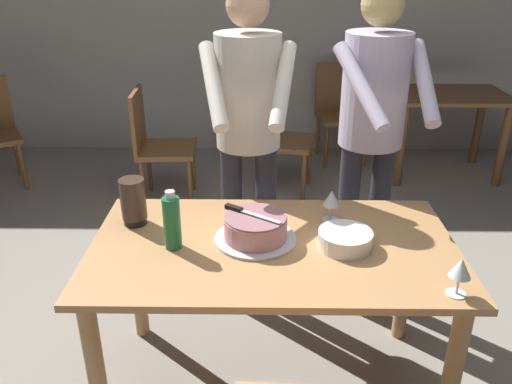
{
  "coord_description": "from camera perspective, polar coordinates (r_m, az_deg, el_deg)",
  "views": [
    {
      "loc": [
        -0.05,
        -1.85,
        1.84
      ],
      "look_at": [
        -0.07,
        0.18,
        0.9
      ],
      "focal_mm": 36.59,
      "sensor_mm": 36.0,
      "label": 1
    }
  ],
  "objects": [
    {
      "name": "person_cutting_cake",
      "position": [
        2.6,
        -0.85,
        7.68
      ],
      "size": [
        0.47,
        0.56,
        1.72
      ],
      "color": "#2D2D38",
      "rests_on": "ground_plane"
    },
    {
      "name": "background_table",
      "position": [
        4.87,
        20.01,
        8.27
      ],
      "size": [
        1.0,
        0.7,
        0.74
      ],
      "color": "brown",
      "rests_on": "ground_plane"
    },
    {
      "name": "back_wall",
      "position": [
        5.15,
        1.34,
        19.31
      ],
      "size": [
        10.0,
        0.12,
        2.7
      ],
      "primitive_type": "cube",
      "color": "#BCB7AD",
      "rests_on": "ground_plane"
    },
    {
      "name": "wine_glass_far",
      "position": [
        1.93,
        21.47,
        -7.86
      ],
      "size": [
        0.08,
        0.08,
        0.14
      ],
      "color": "silver",
      "rests_on": "main_dining_table"
    },
    {
      "name": "background_chair_0",
      "position": [
        4.15,
        -10.83,
        5.37
      ],
      "size": [
        0.46,
        0.46,
        0.9
      ],
      "color": "brown",
      "rests_on": "ground_plane"
    },
    {
      "name": "water_bottle",
      "position": [
        2.09,
        -9.17,
        -3.26
      ],
      "size": [
        0.07,
        0.07,
        0.25
      ],
      "color": "#1E6B38",
      "rests_on": "main_dining_table"
    },
    {
      "name": "background_chair_1",
      "position": [
        5.05,
        9.25,
        8.98
      ],
      "size": [
        0.49,
        0.49,
        0.9
      ],
      "color": "brown",
      "rests_on": "ground_plane"
    },
    {
      "name": "person_standing_beside",
      "position": [
        2.68,
        12.62,
        7.64
      ],
      "size": [
        0.47,
        0.58,
        1.72
      ],
      "color": "#2D2D38",
      "rests_on": "ground_plane"
    },
    {
      "name": "wine_glass_near",
      "position": [
        2.31,
        8.25,
        -0.79
      ],
      "size": [
        0.08,
        0.08,
        0.14
      ],
      "color": "silver",
      "rests_on": "main_dining_table"
    },
    {
      "name": "background_chair_2",
      "position": [
        4.27,
        2.24,
        6.34
      ],
      "size": [
        0.52,
        0.52,
        0.9
      ],
      "color": "brown",
      "rests_on": "ground_plane"
    },
    {
      "name": "main_dining_table",
      "position": [
        2.21,
        1.84,
        -8.33
      ],
      "size": [
        1.5,
        0.84,
        0.75
      ],
      "color": "tan",
      "rests_on": "ground_plane"
    },
    {
      "name": "hurricane_lamp",
      "position": [
        2.31,
        -13.26,
        -1.01
      ],
      "size": [
        0.11,
        0.11,
        0.21
      ],
      "color": "black",
      "rests_on": "main_dining_table"
    },
    {
      "name": "ground_plane",
      "position": [
        2.61,
        1.64,
        -20.07
      ],
      "size": [
        14.0,
        14.0,
        0.0
      ],
      "primitive_type": "plane",
      "color": "gray"
    },
    {
      "name": "plate_stack",
      "position": [
        2.14,
        9.71,
        -5.12
      ],
      "size": [
        0.22,
        0.22,
        0.07
      ],
      "color": "white",
      "rests_on": "main_dining_table"
    },
    {
      "name": "cake_on_platter",
      "position": [
        2.15,
        -0.05,
        -4.07
      ],
      "size": [
        0.34,
        0.34,
        0.11
      ],
      "color": "silver",
      "rests_on": "main_dining_table"
    },
    {
      "name": "cake_knife",
      "position": [
        2.16,
        -1.62,
        -2.04
      ],
      "size": [
        0.24,
        0.17,
        0.02
      ],
      "color": "silver",
      "rests_on": "cake_on_platter"
    }
  ]
}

